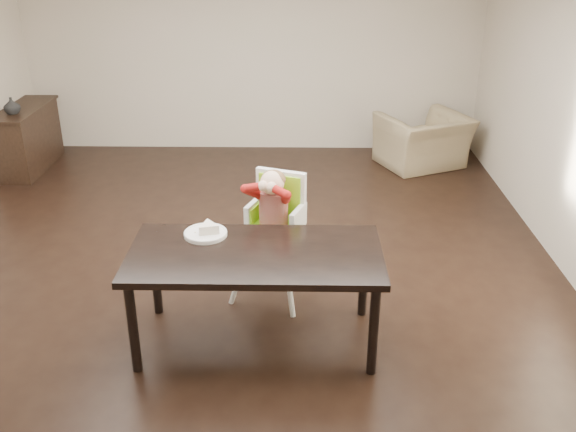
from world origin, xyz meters
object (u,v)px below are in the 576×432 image
armchair (424,132)px  high_chair (275,208)px  dining_table (255,262)px  sideboard (28,138)px

armchair → high_chair: bearing=36.2°
dining_table → sideboard: 4.79m
armchair → dining_table: bearing=39.4°
dining_table → high_chair: bearing=80.7°
high_chair → sideboard: bearing=157.6°
dining_table → high_chair: 0.71m
high_chair → sideboard: size_ratio=0.88×
high_chair → sideboard: (-3.21, 2.96, -0.39)m
sideboard → armchair: bearing=2.1°
high_chair → armchair: size_ratio=1.10×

